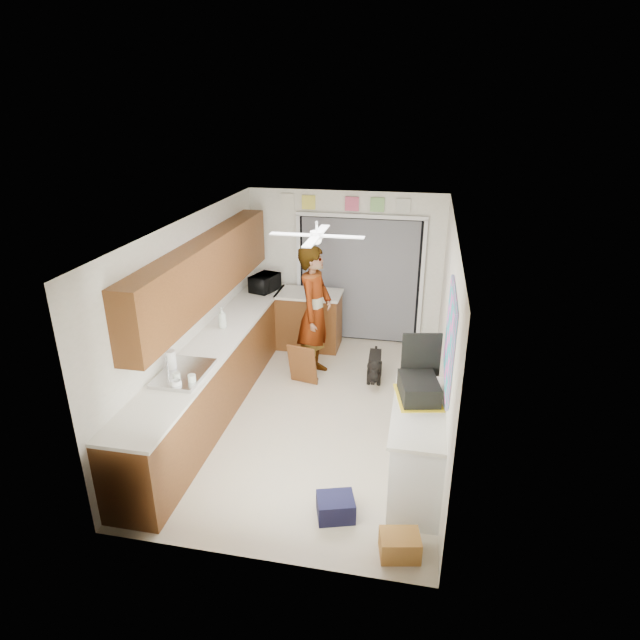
{
  "coord_description": "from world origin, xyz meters",
  "views": [
    {
      "loc": [
        1.26,
        -5.93,
        3.81
      ],
      "look_at": [
        0.0,
        0.4,
        1.15
      ],
      "focal_mm": 30.0,
      "sensor_mm": 36.0,
      "label": 1
    }
  ],
  "objects_px": {
    "navy_crate": "(336,507)",
    "dog": "(375,366)",
    "man": "(315,313)",
    "soap_bottle": "(222,318)",
    "cup": "(176,384)",
    "paper_towel_roll": "(171,361)",
    "microwave": "(265,283)",
    "suitcase": "(419,389)",
    "cardboard_box": "(400,545)"
  },
  "relations": [
    {
      "from": "dog",
      "to": "man",
      "type": "bearing_deg",
      "value": 176.47
    },
    {
      "from": "cup",
      "to": "navy_crate",
      "type": "bearing_deg",
      "value": -16.42
    },
    {
      "from": "microwave",
      "to": "suitcase",
      "type": "height_order",
      "value": "microwave"
    },
    {
      "from": "dog",
      "to": "paper_towel_roll",
      "type": "bearing_deg",
      "value": -139.92
    },
    {
      "from": "paper_towel_roll",
      "to": "microwave",
      "type": "bearing_deg",
      "value": 85.32
    },
    {
      "from": "microwave",
      "to": "soap_bottle",
      "type": "bearing_deg",
      "value": -168.17
    },
    {
      "from": "paper_towel_roll",
      "to": "dog",
      "type": "height_order",
      "value": "paper_towel_roll"
    },
    {
      "from": "suitcase",
      "to": "dog",
      "type": "distance_m",
      "value": 2.27
    },
    {
      "from": "microwave",
      "to": "paper_towel_roll",
      "type": "distance_m",
      "value": 2.91
    },
    {
      "from": "paper_towel_roll",
      "to": "navy_crate",
      "type": "distance_m",
      "value": 2.44
    },
    {
      "from": "paper_towel_roll",
      "to": "cardboard_box",
      "type": "relative_size",
      "value": 0.72
    },
    {
      "from": "paper_towel_roll",
      "to": "suitcase",
      "type": "distance_m",
      "value": 2.78
    },
    {
      "from": "paper_towel_roll",
      "to": "dog",
      "type": "distance_m",
      "value": 3.03
    },
    {
      "from": "navy_crate",
      "to": "dog",
      "type": "relative_size",
      "value": 0.61
    },
    {
      "from": "paper_towel_roll",
      "to": "cardboard_box",
      "type": "distance_m",
      "value": 3.13
    },
    {
      "from": "cup",
      "to": "navy_crate",
      "type": "relative_size",
      "value": 0.32
    },
    {
      "from": "soap_bottle",
      "to": "navy_crate",
      "type": "height_order",
      "value": "soap_bottle"
    },
    {
      "from": "soap_bottle",
      "to": "man",
      "type": "bearing_deg",
      "value": 30.59
    },
    {
      "from": "paper_towel_roll",
      "to": "dog",
      "type": "relative_size",
      "value": 0.43
    },
    {
      "from": "man",
      "to": "soap_bottle",
      "type": "bearing_deg",
      "value": 128.2
    },
    {
      "from": "microwave",
      "to": "cup",
      "type": "height_order",
      "value": "microwave"
    },
    {
      "from": "microwave",
      "to": "soap_bottle",
      "type": "xyz_separation_m",
      "value": [
        -0.12,
        -1.58,
        0.01
      ]
    },
    {
      "from": "soap_bottle",
      "to": "suitcase",
      "type": "height_order",
      "value": "soap_bottle"
    },
    {
      "from": "suitcase",
      "to": "cardboard_box",
      "type": "xyz_separation_m",
      "value": [
        -0.07,
        -1.21,
        -0.94
      ]
    },
    {
      "from": "soap_bottle",
      "to": "cardboard_box",
      "type": "distance_m",
      "value": 3.78
    },
    {
      "from": "suitcase",
      "to": "cardboard_box",
      "type": "bearing_deg",
      "value": -105.28
    },
    {
      "from": "microwave",
      "to": "dog",
      "type": "distance_m",
      "value": 2.28
    },
    {
      "from": "soap_bottle",
      "to": "man",
      "type": "xyz_separation_m",
      "value": [
        1.14,
        0.67,
        -0.1
      ]
    },
    {
      "from": "soap_bottle",
      "to": "cup",
      "type": "relative_size",
      "value": 2.54
    },
    {
      "from": "cup",
      "to": "navy_crate",
      "type": "height_order",
      "value": "cup"
    },
    {
      "from": "paper_towel_roll",
      "to": "man",
      "type": "xyz_separation_m",
      "value": [
        1.25,
        1.99,
        -0.08
      ]
    },
    {
      "from": "microwave",
      "to": "soap_bottle",
      "type": "relative_size",
      "value": 1.65
    },
    {
      "from": "suitcase",
      "to": "navy_crate",
      "type": "distance_m",
      "value": 1.45
    },
    {
      "from": "soap_bottle",
      "to": "navy_crate",
      "type": "relative_size",
      "value": 0.82
    },
    {
      "from": "cup",
      "to": "man",
      "type": "xyz_separation_m",
      "value": [
        1.03,
        2.33,
        0.0
      ]
    },
    {
      "from": "cup",
      "to": "navy_crate",
      "type": "distance_m",
      "value": 2.11
    },
    {
      "from": "suitcase",
      "to": "man",
      "type": "bearing_deg",
      "value": 114.92
    },
    {
      "from": "cup",
      "to": "suitcase",
      "type": "height_order",
      "value": "suitcase"
    },
    {
      "from": "navy_crate",
      "to": "dog",
      "type": "distance_m",
      "value": 2.86
    },
    {
      "from": "suitcase",
      "to": "man",
      "type": "distance_m",
      "value": 2.54
    },
    {
      "from": "paper_towel_roll",
      "to": "navy_crate",
      "type": "height_order",
      "value": "paper_towel_roll"
    },
    {
      "from": "cup",
      "to": "paper_towel_roll",
      "type": "height_order",
      "value": "paper_towel_roll"
    },
    {
      "from": "man",
      "to": "dog",
      "type": "height_order",
      "value": "man"
    },
    {
      "from": "cardboard_box",
      "to": "dog",
      "type": "bearing_deg",
      "value": 99.89
    },
    {
      "from": "microwave",
      "to": "dog",
      "type": "xyz_separation_m",
      "value": [
        1.91,
        -0.93,
        -0.84
      ]
    },
    {
      "from": "cup",
      "to": "paper_towel_roll",
      "type": "relative_size",
      "value": 0.46
    },
    {
      "from": "suitcase",
      "to": "navy_crate",
      "type": "xyz_separation_m",
      "value": [
        -0.72,
        -0.84,
        -0.94
      ]
    },
    {
      "from": "soap_bottle",
      "to": "paper_towel_roll",
      "type": "height_order",
      "value": "soap_bottle"
    },
    {
      "from": "microwave",
      "to": "man",
      "type": "bearing_deg",
      "value": -115.59
    },
    {
      "from": "paper_towel_roll",
      "to": "man",
      "type": "height_order",
      "value": "man"
    }
  ]
}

